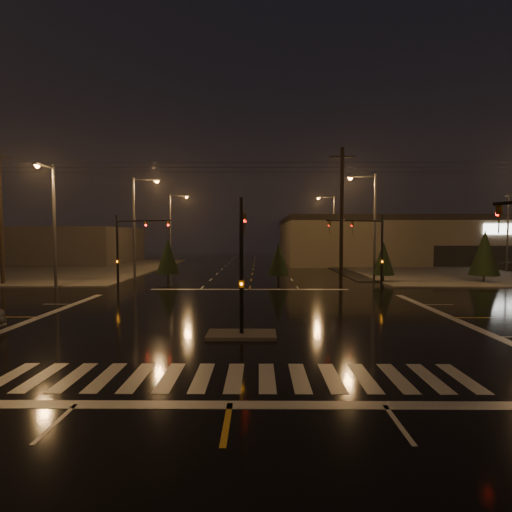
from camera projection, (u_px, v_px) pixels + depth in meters
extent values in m
plane|color=black|center=(245.00, 317.00, 21.29)|extent=(140.00, 140.00, 0.00)
cube|color=#4C4944|center=(487.00, 269.00, 51.04)|extent=(36.00, 36.00, 0.12)
cube|color=#4C4944|center=(21.00, 269.00, 51.46)|extent=(36.00, 36.00, 0.12)
cube|color=#4C4944|center=(242.00, 335.00, 17.30)|extent=(3.00, 1.60, 0.15)
cube|color=beige|center=(235.00, 377.00, 12.31)|extent=(15.00, 2.60, 0.01)
cube|color=beige|center=(230.00, 405.00, 10.31)|extent=(16.00, 0.50, 0.01)
cube|color=beige|center=(250.00, 289.00, 32.28)|extent=(16.00, 0.50, 0.01)
cube|color=#766854|center=(463.00, 240.00, 66.80)|extent=(60.00, 28.00, 7.00)
cube|color=black|center=(464.00, 221.00, 66.63)|extent=(60.20, 28.20, 0.80)
cube|color=#463F3D|center=(34.00, 245.00, 63.34)|extent=(30.00, 18.00, 5.60)
cylinder|color=black|center=(241.00, 268.00, 17.14)|extent=(0.18, 0.18, 6.00)
cylinder|color=black|center=(243.00, 212.00, 19.26)|extent=(0.12, 4.50, 0.12)
imported|color=#594707|center=(245.00, 215.00, 21.28)|extent=(0.16, 0.20, 1.00)
cube|color=#594707|center=(241.00, 284.00, 17.18)|extent=(0.25, 0.18, 0.35)
cylinder|color=black|center=(382.00, 253.00, 31.55)|extent=(0.18, 0.18, 6.00)
cylinder|color=black|center=(355.00, 221.00, 30.58)|extent=(4.74, 1.82, 0.12)
imported|color=#594707|center=(329.00, 221.00, 29.83)|extent=(0.24, 0.22, 1.00)
cube|color=#594707|center=(382.00, 262.00, 31.59)|extent=(0.25, 0.18, 0.35)
cylinder|color=black|center=(117.00, 253.00, 31.70)|extent=(0.18, 0.18, 6.00)
cylinder|color=black|center=(143.00, 221.00, 30.70)|extent=(4.74, 1.82, 0.12)
imported|color=#594707|center=(168.00, 221.00, 29.91)|extent=(0.24, 0.22, 1.00)
cube|color=#594707|center=(118.00, 261.00, 31.73)|extent=(0.25, 0.18, 0.35)
imported|color=#594707|center=(499.00, 205.00, 14.02)|extent=(0.22, 0.24, 1.00)
cylinder|color=#38383A|center=(134.00, 229.00, 39.09)|extent=(0.24, 0.24, 10.00)
cylinder|color=#38383A|center=(146.00, 180.00, 38.83)|extent=(2.40, 0.14, 0.14)
cube|color=#38383A|center=(157.00, 180.00, 38.82)|extent=(0.70, 0.30, 0.18)
sphere|color=orange|center=(157.00, 181.00, 38.83)|extent=(0.32, 0.32, 0.32)
cylinder|color=#38383A|center=(170.00, 231.00, 55.07)|extent=(0.24, 0.24, 10.00)
cylinder|color=#38383A|center=(179.00, 196.00, 54.81)|extent=(2.40, 0.14, 0.14)
cube|color=#38383A|center=(187.00, 196.00, 54.80)|extent=(0.70, 0.30, 0.18)
sphere|color=orange|center=(187.00, 197.00, 54.81)|extent=(0.32, 0.32, 0.32)
cylinder|color=#38383A|center=(375.00, 229.00, 36.93)|extent=(0.24, 0.24, 10.00)
cylinder|color=#38383A|center=(363.00, 176.00, 36.69)|extent=(2.40, 0.14, 0.14)
cube|color=#38383A|center=(351.00, 177.00, 36.70)|extent=(0.70, 0.30, 0.18)
sphere|color=orange|center=(351.00, 178.00, 36.70)|extent=(0.32, 0.32, 0.32)
cylinder|color=#38383A|center=(334.00, 231.00, 56.90)|extent=(0.24, 0.24, 10.00)
cylinder|color=#38383A|center=(326.00, 197.00, 56.66)|extent=(2.40, 0.14, 0.14)
cube|color=#38383A|center=(318.00, 197.00, 56.67)|extent=(0.70, 0.30, 0.18)
sphere|color=orange|center=(318.00, 198.00, 56.68)|extent=(0.32, 0.32, 0.32)
cylinder|color=#38383A|center=(54.00, 228.00, 32.63)|extent=(0.24, 0.24, 10.00)
cylinder|color=#38383A|center=(45.00, 166.00, 31.18)|extent=(0.14, 2.40, 0.14)
cube|color=#38383A|center=(37.00, 164.00, 30.08)|extent=(0.30, 0.70, 0.18)
sphere|color=orange|center=(37.00, 166.00, 30.09)|extent=(0.32, 0.32, 0.32)
cylinder|color=black|center=(1.00, 217.00, 35.12)|extent=(0.32, 0.32, 12.00)
cylinder|color=black|center=(342.00, 217.00, 34.90)|extent=(0.32, 0.32, 12.00)
cube|color=black|center=(342.00, 157.00, 34.63)|extent=(2.20, 0.12, 0.12)
cylinder|color=black|center=(383.00, 279.00, 37.14)|extent=(0.18, 0.18, 0.70)
cone|color=black|center=(383.00, 258.00, 37.04)|extent=(1.98, 1.98, 3.10)
cylinder|color=black|center=(484.00, 279.00, 36.76)|extent=(0.18, 0.18, 0.70)
cone|color=black|center=(485.00, 253.00, 36.64)|extent=(2.64, 2.64, 4.13)
cylinder|color=black|center=(168.00, 277.00, 38.28)|extent=(0.18, 0.18, 0.70)
cone|color=black|center=(168.00, 256.00, 38.17)|extent=(2.17, 2.17, 3.39)
cylinder|color=black|center=(278.00, 279.00, 36.75)|extent=(0.18, 0.18, 0.70)
cone|color=black|center=(278.00, 259.00, 36.65)|extent=(1.94, 1.94, 3.03)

